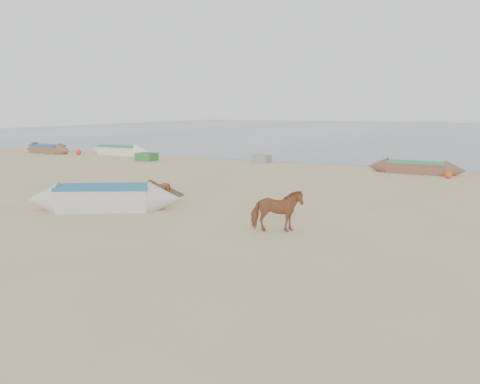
# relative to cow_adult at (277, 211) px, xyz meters

# --- Properties ---
(ground) EXTENTS (140.00, 140.00, 0.00)m
(ground) POSITION_rel_cow_adult_xyz_m (-1.89, -2.86, -0.71)
(ground) COLOR tan
(ground) RESTS_ON ground
(sea) EXTENTS (160.00, 160.00, 0.00)m
(sea) POSITION_rel_cow_adult_xyz_m (-1.89, 79.14, -0.70)
(sea) COLOR slate
(sea) RESTS_ON ground
(cow_adult) EXTENTS (1.85, 1.38, 1.42)m
(cow_adult) POSITION_rel_cow_adult_xyz_m (0.00, 0.00, 0.00)
(cow_adult) COLOR brown
(cow_adult) RESTS_ON ground
(calf_front) EXTENTS (0.95, 0.87, 0.95)m
(calf_front) POSITION_rel_cow_adult_xyz_m (-6.82, 2.97, -0.24)
(calf_front) COLOR brown
(calf_front) RESTS_ON ground
(near_canoe) EXTENTS (6.03, 4.10, 1.00)m
(near_canoe) POSITION_rel_cow_adult_xyz_m (-7.43, 0.14, -0.21)
(near_canoe) COLOR beige
(near_canoe) RESTS_ON ground
(debris_pile) EXTENTS (4.46, 4.46, 0.43)m
(debris_pile) POSITION_rel_cow_adult_xyz_m (-8.83, 3.28, -0.50)
(debris_pile) COLOR brown
(debris_pile) RESTS_ON ground
(waterline_canoes) EXTENTS (56.87, 3.19, 0.93)m
(waterline_canoes) POSITION_rel_cow_adult_xyz_m (-0.48, 17.01, -0.29)
(waterline_canoes) COLOR brown
(waterline_canoes) RESTS_ON ground
(beach_clutter) EXTENTS (45.13, 3.95, 0.64)m
(beach_clutter) POSITION_rel_cow_adult_xyz_m (1.71, 16.92, -0.41)
(beach_clutter) COLOR #2F6931
(beach_clutter) RESTS_ON ground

